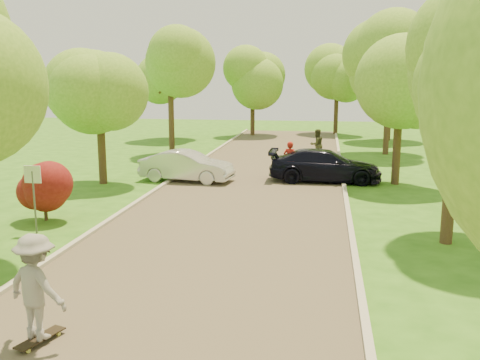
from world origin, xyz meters
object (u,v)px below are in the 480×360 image
Objects in this scene: person_striped at (290,160)px; street_sign at (33,185)px; silver_sedan at (187,166)px; dark_sedan at (325,166)px; longboard at (40,338)px; person_olive at (317,145)px; skateboarder at (36,287)px.

street_sign is at bearing 69.16° from person_striped.
dark_sedan is (6.47, 0.96, 0.04)m from silver_sedan.
dark_sedan is at bearing -89.19° from longboard.
silver_sedan is 9.81m from person_olive.
skateboarder reaches higher than person_striped.
silver_sedan is at bearing 16.58° from person_olive.
person_striped is (7.28, 10.72, -0.66)m from street_sign.
skateboarder is at bearing -162.16° from longboard.
person_striped is 6.34m from person_olive.
dark_sedan is 17.52m from skateboarder.
silver_sedan is at bearing -67.30° from skateboarder.
dark_sedan is (8.97, 10.12, -0.80)m from street_sign.
skateboarder is (1.34, -15.79, 0.40)m from silver_sedan.
silver_sedan is 4.18× the size of longboard.
street_sign reaches higher than longboard.
dark_sedan is 6.84m from person_olive.
street_sign is 7.67m from skateboarder.
person_striped reaches higher than dark_sedan.
dark_sedan is 4.98× the size of longboard.
person_olive is at bearing -87.44° from person_striped.
person_striped is at bearing 70.23° from dark_sedan.
street_sign is 13.55m from dark_sedan.
person_olive reaches higher than silver_sedan.
person_striped reaches higher than longboard.
silver_sedan is 5.03m from person_striped.
longboard is 1.01m from skateboarder.
dark_sedan reaches higher than longboard.
longboard is (-5.13, -16.75, -0.65)m from dark_sedan.
person_olive is (4.62, 23.57, 0.80)m from longboard.
dark_sedan is at bearing 173.97° from person_striped.
longboard is (3.84, -6.62, -1.45)m from street_sign.
street_sign is 2.06× the size of longboard.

